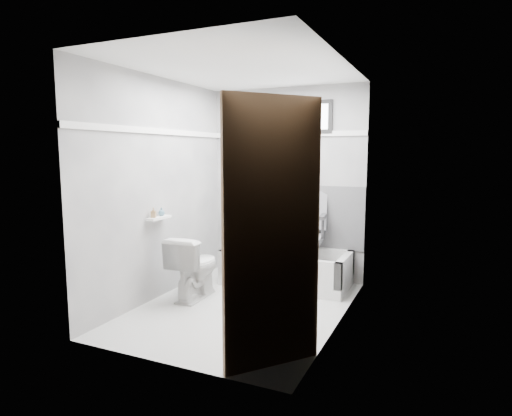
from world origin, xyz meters
The scene contains 19 objects.
floor centered at (0.00, 0.00, 0.00)m, with size 2.60×2.60×0.00m, color silver.
ceiling centered at (0.00, 0.00, 2.40)m, with size 2.60×2.60×0.00m, color silver.
wall_back centered at (0.00, 1.30, 1.20)m, with size 2.00×0.02×2.40m, color slate.
wall_front centered at (0.00, -1.30, 1.20)m, with size 2.00×0.02×2.40m, color slate.
wall_left centered at (-1.00, 0.00, 1.20)m, with size 0.02×2.60×2.40m, color slate.
wall_right centered at (1.00, 0.00, 1.20)m, with size 0.02×2.60×2.40m, color slate.
bathtub centered at (0.14, 0.93, 0.21)m, with size 1.50×0.70×0.42m, color silver, non-canonical shape.
office_chair centered at (0.29, 0.97, 0.66)m, with size 0.62×0.62×1.08m, color slate, non-canonical shape.
toilet centered at (-0.62, 0.08, 0.34)m, with size 0.39×0.70×0.69m, color silver.
door centered at (0.98, -1.28, 1.00)m, with size 0.78×0.78×2.00m, color #50341D, non-canonical shape.
window centered at (0.25, 1.29, 2.02)m, with size 0.66×0.04×0.40m, color black, non-canonical shape.
backerboard centered at (0.25, 1.29, 0.80)m, with size 1.50×0.02×0.78m, color #4C4C4F.
trim_back centered at (0.00, 1.29, 1.82)m, with size 2.00×0.02×0.06m, color white.
trim_left centered at (-0.99, 0.00, 1.82)m, with size 0.02×2.60×0.06m, color white.
pole centered at (-0.09, 1.06, 1.05)m, with size 0.02×0.02×1.95m, color white.
shelf centered at (-0.93, -0.12, 0.90)m, with size 0.10×0.32×0.03m, color white.
soap_bottle_a centered at (-0.94, -0.20, 0.97)m, with size 0.05×0.05×0.11m, color olive.
soap_bottle_b centered at (-0.94, -0.06, 0.96)m, with size 0.07×0.07×0.09m, color slate.
faucet centered at (-0.20, 1.27, 0.55)m, with size 0.26×0.10×0.16m, color silver, non-canonical shape.
Camera 1 is at (1.87, -3.82, 1.60)m, focal length 30.00 mm.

